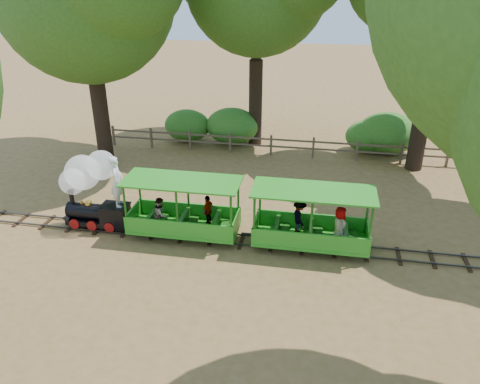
% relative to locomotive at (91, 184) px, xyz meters
% --- Properties ---
extents(ground, '(90.00, 90.00, 0.00)m').
position_rel_locomotive_xyz_m(ground, '(6.13, -0.07, -1.63)').
color(ground, '#9E7144').
rests_on(ground, ground).
extents(track, '(22.00, 1.00, 0.10)m').
position_rel_locomotive_xyz_m(track, '(6.13, -0.07, -1.56)').
color(track, '#3F3D3A').
rests_on(track, ground).
extents(locomotive, '(2.49, 1.17, 2.87)m').
position_rel_locomotive_xyz_m(locomotive, '(0.00, 0.00, 0.00)').
color(locomotive, black).
rests_on(locomotive, ground).
extents(carriage_front, '(3.77, 1.54, 1.96)m').
position_rel_locomotive_xyz_m(carriage_front, '(3.16, -0.10, -0.84)').
color(carriage_front, green).
rests_on(carriage_front, track).
extents(carriage_rear, '(3.77, 1.54, 1.96)m').
position_rel_locomotive_xyz_m(carriage_rear, '(7.41, -0.07, -0.81)').
color(carriage_rear, green).
rests_on(carriage_rear, track).
extents(fence, '(18.10, 0.10, 1.00)m').
position_rel_locomotive_xyz_m(fence, '(6.13, 7.93, -1.05)').
color(fence, brown).
rests_on(fence, ground).
extents(shrub_west, '(2.36, 1.82, 1.64)m').
position_rel_locomotive_xyz_m(shrub_west, '(0.63, 9.23, -0.81)').
color(shrub_west, '#2D6B1E').
rests_on(shrub_west, ground).
extents(shrub_mid_w, '(2.66, 2.05, 1.84)m').
position_rel_locomotive_xyz_m(shrub_mid_w, '(2.99, 9.23, -0.71)').
color(shrub_mid_w, '#2D6B1E').
rests_on(shrub_mid_w, ground).
extents(shrub_mid_e, '(2.26, 1.74, 1.57)m').
position_rel_locomotive_xyz_m(shrub_mid_e, '(9.73, 9.23, -0.85)').
color(shrub_mid_e, '#2D6B1E').
rests_on(shrub_mid_e, ground).
extents(shrub_east, '(2.88, 2.22, 2.00)m').
position_rel_locomotive_xyz_m(shrub_east, '(10.56, 9.23, -0.63)').
color(shrub_east, '#2D6B1E').
rests_on(shrub_east, ground).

